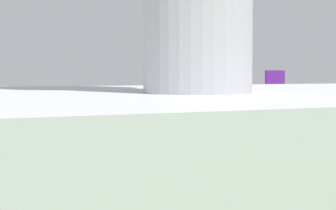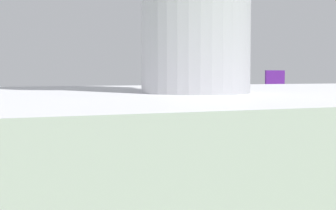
# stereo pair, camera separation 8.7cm
# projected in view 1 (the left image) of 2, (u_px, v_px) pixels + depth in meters

# --- Properties ---
(ground_plane) EXTENTS (800.00, 800.00, 0.00)m
(ground_plane) POSITION_uv_depth(u_px,v_px,m) (173.00, 120.00, 153.06)
(ground_plane) COLOR #547F3D
(runway_asphalt) EXTENTS (600.00, 32.06, 0.06)m
(runway_asphalt) POSITION_uv_depth(u_px,v_px,m) (173.00, 120.00, 153.05)
(runway_asphalt) COLOR #47474C
(runway_asphalt) RESTS_ON ground
(apron_concrete) EXTENTS (440.00, 110.00, 0.05)m
(apron_concrete) POSITION_uv_depth(u_px,v_px,m) (266.00, 138.00, 109.58)
(apron_concrete) COLOR gray
(apron_concrete) RESTS_ON ground
(grass_verge_foreground) EXTENTS (600.00, 80.00, 0.04)m
(grass_verge_foreground) POSITION_uv_depth(u_px,v_px,m) (128.00, 111.00, 189.72)
(grass_verge_foreground) COLOR #478534
(grass_verge_foreground) RESTS_ON ground
(airliner_main) EXTENTS (54.03, 44.11, 15.88)m
(airliner_main) POSITION_uv_depth(u_px,v_px,m) (169.00, 105.00, 152.27)
(airliner_main) COLOR white
(airliner_main) RESTS_ON ground
(airliner_parked_mid) EXTENTS (49.68, 40.59, 14.51)m
(airliner_parked_mid) POSITION_uv_depth(u_px,v_px,m) (200.00, 121.00, 106.76)
(airliner_parked_mid) COLOR white
(airliner_parked_mid) RESTS_ON ground
(service_truck_baggage) EXTENTS (5.86, 5.49, 2.65)m
(service_truck_baggage) POSITION_uv_depth(u_px,v_px,m) (258.00, 111.00, 168.35)
(service_truck_baggage) COLOR black
(service_truck_baggage) RESTS_ON ground
(no_stopping_sign) EXTENTS (0.60, 0.10, 2.64)m
(no_stopping_sign) POSITION_uv_depth(u_px,v_px,m) (95.00, 107.00, 188.01)
(no_stopping_sign) COLOR slate
(no_stopping_sign) RESTS_ON ground
(traffic_cone_orange) EXTENTS (0.40, 0.40, 0.55)m
(traffic_cone_orange) POSITION_uv_depth(u_px,v_px,m) (80.00, 112.00, 179.07)
(traffic_cone_orange) COLOR orange
(traffic_cone_orange) RESTS_ON ground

